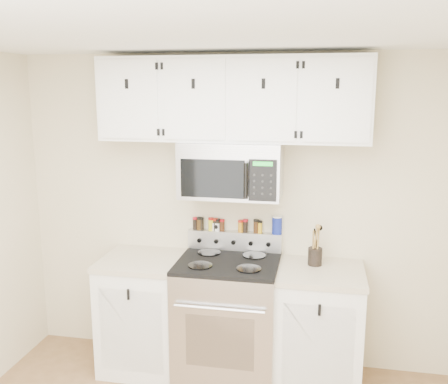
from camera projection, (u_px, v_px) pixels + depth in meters
name	position (u px, v px, depth m)	size (l,w,h in m)	color
back_wall	(235.00, 212.00, 4.02)	(3.50, 0.01, 2.50)	beige
ceiling	(166.00, 23.00, 2.09)	(3.50, 3.50, 0.01)	white
range	(228.00, 318.00, 3.87)	(0.76, 0.65, 1.10)	#B7B7BA
base_cabinet_left	(145.00, 312.00, 4.02)	(0.64, 0.62, 0.92)	white
base_cabinet_right	(318.00, 327.00, 3.76)	(0.64, 0.62, 0.92)	white
microwave	(231.00, 170.00, 3.75)	(0.76, 0.44, 0.42)	#9E9EA3
upper_cabinets	(232.00, 99.00, 3.67)	(2.00, 0.35, 0.62)	white
utensil_crock	(315.00, 255.00, 3.76)	(0.11, 0.11, 0.31)	black
kitchen_timer	(217.00, 227.00, 4.03)	(0.06, 0.05, 0.06)	white
salt_canister	(277.00, 225.00, 3.93)	(0.08, 0.08, 0.15)	navy
spice_jar_0	(195.00, 223.00, 4.06)	(0.04, 0.04, 0.10)	black
spice_jar_1	(199.00, 223.00, 4.06)	(0.05, 0.05, 0.10)	#402A0F
spice_jar_2	(201.00, 224.00, 4.05)	(0.04, 0.04, 0.10)	black
spice_jar_3	(211.00, 224.00, 4.04)	(0.05, 0.05, 0.10)	yellow
spice_jar_4	(215.00, 224.00, 4.03)	(0.05, 0.05, 0.10)	black
spice_jar_5	(217.00, 225.00, 4.03)	(0.05, 0.05, 0.10)	black
spice_jar_6	(222.00, 225.00, 4.02)	(0.04, 0.04, 0.09)	#40210F
spice_jar_7	(240.00, 226.00, 3.99)	(0.04, 0.04, 0.10)	#C17D16
spice_jar_8	(245.00, 226.00, 3.98)	(0.04, 0.04, 0.10)	black
spice_jar_9	(256.00, 226.00, 3.97)	(0.04, 0.04, 0.11)	#3E230F
spice_jar_10	(260.00, 227.00, 3.96)	(0.04, 0.04, 0.10)	gold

